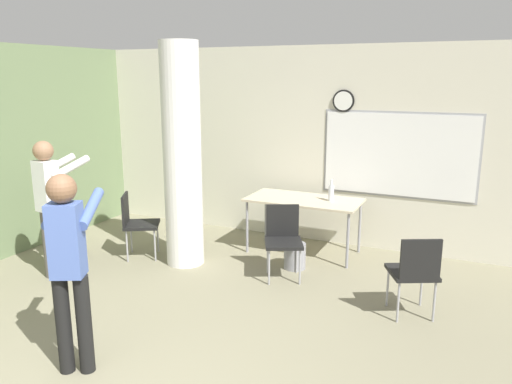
# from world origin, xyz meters

# --- Properties ---
(wall_back) EXTENTS (8.00, 0.15, 2.80)m
(wall_back) POSITION_xyz_m (0.03, 5.06, 1.40)
(wall_back) COLOR beige
(wall_back) RESTS_ON ground_plane
(support_pillar) EXTENTS (0.48, 0.48, 2.80)m
(support_pillar) POSITION_xyz_m (-1.16, 3.41, 1.40)
(support_pillar) COLOR white
(support_pillar) RESTS_ON ground_plane
(folding_table) EXTENTS (1.52, 0.76, 0.76)m
(folding_table) POSITION_xyz_m (0.10, 4.41, 0.71)
(folding_table) COLOR beige
(folding_table) RESTS_ON ground_plane
(bottle_on_table) EXTENTS (0.07, 0.07, 0.30)m
(bottle_on_table) POSITION_xyz_m (0.47, 4.45, 0.87)
(bottle_on_table) COLOR silver
(bottle_on_table) RESTS_ON folding_table
(waste_bin) EXTENTS (0.28, 0.28, 0.33)m
(waste_bin) POSITION_xyz_m (0.20, 3.82, 0.16)
(waste_bin) COLOR gray
(waste_bin) RESTS_ON ground_plane
(chair_near_pillar) EXTENTS (0.60, 0.60, 0.87)m
(chair_near_pillar) POSITION_xyz_m (-1.86, 3.31, 0.51)
(chair_near_pillar) COLOR black
(chair_near_pillar) RESTS_ON ground_plane
(chair_by_left_wall) EXTENTS (0.62, 0.62, 0.87)m
(chair_by_left_wall) POSITION_xyz_m (-2.71, 2.87, 0.51)
(chair_by_left_wall) COLOR black
(chair_by_left_wall) RESTS_ON ground_plane
(chair_table_front) EXTENTS (0.59, 0.59, 0.87)m
(chair_table_front) POSITION_xyz_m (0.16, 3.51, 0.51)
(chair_table_front) COLOR black
(chair_table_front) RESTS_ON ground_plane
(chair_mid_room) EXTENTS (0.59, 0.59, 0.87)m
(chair_mid_room) POSITION_xyz_m (1.74, 3.08, 0.51)
(chair_mid_room) COLOR black
(chair_mid_room) RESTS_ON ground_plane
(person_watching_back) EXTENTS (0.43, 0.64, 1.67)m
(person_watching_back) POSITION_xyz_m (-2.31, 2.33, 0.98)
(person_watching_back) COLOR #514C47
(person_watching_back) RESTS_ON ground_plane
(person_playing_front) EXTENTS (0.55, 0.67, 1.67)m
(person_playing_front) POSITION_xyz_m (-0.65, 0.96, 0.98)
(person_playing_front) COLOR black
(person_playing_front) RESTS_ON ground_plane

